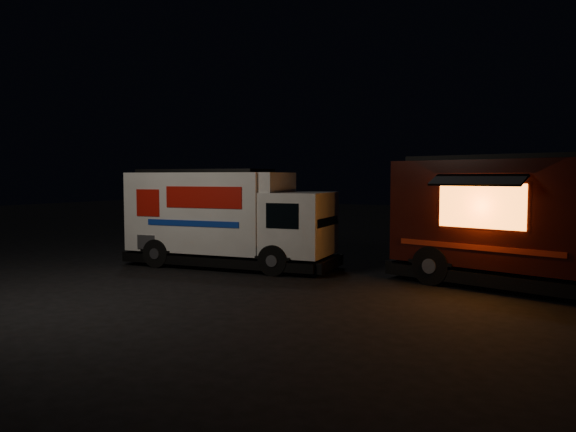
# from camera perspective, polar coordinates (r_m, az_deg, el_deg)

# --- Properties ---
(ground) EXTENTS (80.00, 80.00, 0.00)m
(ground) POSITION_cam_1_polar(r_m,az_deg,el_deg) (14.71, -9.93, -6.63)
(ground) COLOR black
(ground) RESTS_ON ground
(white_truck) EXTENTS (6.69, 2.99, 2.93)m
(white_truck) POSITION_cam_1_polar(r_m,az_deg,el_deg) (16.92, -5.85, -0.20)
(white_truck) COLOR white
(white_truck) RESTS_ON ground
(red_truck) EXTENTS (7.34, 4.12, 3.22)m
(red_truck) POSITION_cam_1_polar(r_m,az_deg,el_deg) (14.58, 23.92, -0.62)
(red_truck) COLOR black
(red_truck) RESTS_ON ground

